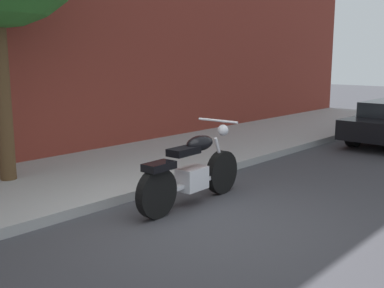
# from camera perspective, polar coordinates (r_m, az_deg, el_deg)

# --- Properties ---
(ground_plane) EXTENTS (60.00, 60.00, 0.00)m
(ground_plane) POSITION_cam_1_polar(r_m,az_deg,el_deg) (5.96, 1.03, -9.79)
(ground_plane) COLOR #38383D
(sidewalk) EXTENTS (25.58, 3.04, 0.14)m
(sidewalk) POSITION_cam_1_polar(r_m,az_deg,el_deg) (8.04, -14.79, -4.21)
(sidewalk) COLOR #9B9B9B
(sidewalk) RESTS_ON ground
(motorcycle) EXTENTS (2.13, 0.70, 1.16)m
(motorcycle) POSITION_cam_1_polar(r_m,az_deg,el_deg) (6.59, -0.04, -3.48)
(motorcycle) COLOR black
(motorcycle) RESTS_ON ground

